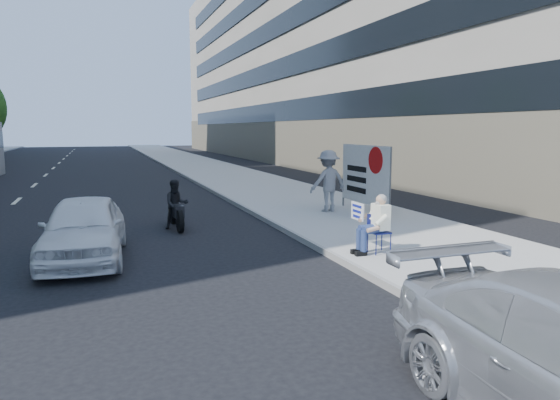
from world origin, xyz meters
name	(u,v)px	position (x,y,z in m)	size (l,w,h in m)	color
ground	(298,286)	(0.00, 0.00, 0.00)	(160.00, 160.00, 0.00)	black
near_sidewalk	(233,177)	(4.00, 20.00, 0.07)	(5.00, 120.00, 0.15)	#A9A69E
near_building	(342,46)	(17.00, 32.00, 10.00)	(14.00, 70.00, 20.00)	gray
seated_protester	(375,221)	(2.29, 1.20, 0.87)	(0.83, 1.12, 1.31)	navy
jogger	(328,181)	(3.76, 6.64, 1.16)	(1.31, 0.75, 2.03)	gray
pedestrian_woman	(383,182)	(5.80, 6.56, 1.05)	(0.66, 0.43, 1.80)	black
protest_banner	(365,174)	(4.78, 6.05, 1.40)	(0.08, 3.06, 2.20)	#4C4C4C
white_sedan_near	(84,228)	(-3.70, 3.40, 0.70)	(1.66, 4.14, 1.41)	white
motorcycle	(176,207)	(-1.29, 6.20, 0.64)	(0.72, 2.05, 1.42)	black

